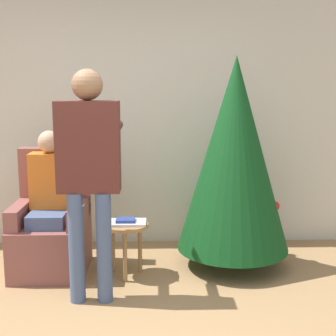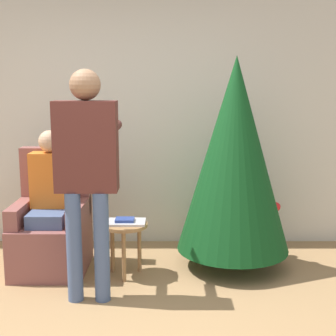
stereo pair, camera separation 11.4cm
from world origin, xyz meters
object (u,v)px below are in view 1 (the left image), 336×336
object	(u,v)px
armchair	(52,230)
side_stool	(126,232)
person_seated	(50,195)
christmas_tree	(234,155)
person_standing	(89,163)

from	to	relation	value
armchair	side_stool	size ratio (longest dim) A/B	2.30
person_seated	side_stool	size ratio (longest dim) A/B	2.67
christmas_tree	person_standing	world-z (taller)	christmas_tree
armchair	person_standing	bearing A→B (deg)	-54.08
side_stool	person_seated	bearing A→B (deg)	168.91
christmas_tree	side_stool	distance (m)	1.19
christmas_tree	person_standing	distance (m)	1.38
armchair	side_stool	bearing A→B (deg)	-13.91
christmas_tree	person_seated	bearing A→B (deg)	-177.53
christmas_tree	armchair	bearing A→B (deg)	-178.74
person_standing	person_seated	bearing A→B (deg)	127.56
person_standing	christmas_tree	bearing A→B (deg)	27.86
side_stool	christmas_tree	bearing A→B (deg)	11.86
person_seated	christmas_tree	bearing A→B (deg)	2.47
person_seated	side_stool	distance (m)	0.76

